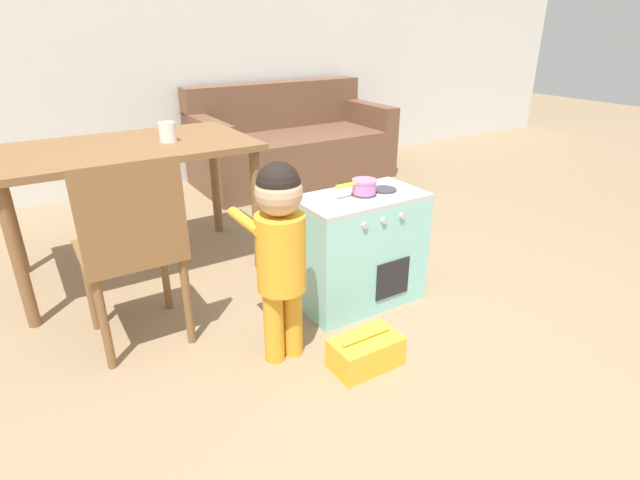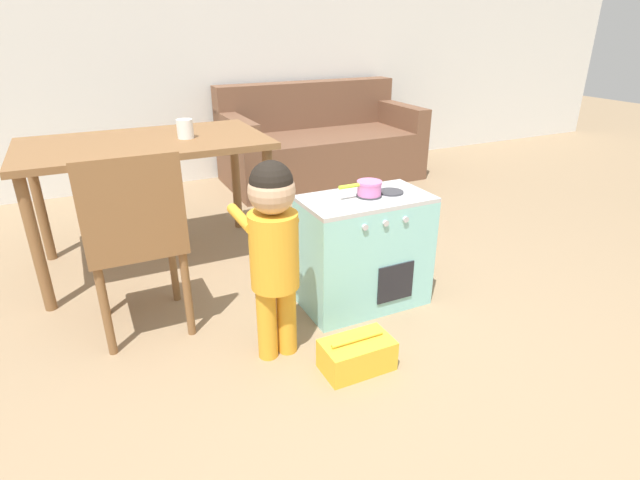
{
  "view_description": "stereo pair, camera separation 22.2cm",
  "coord_description": "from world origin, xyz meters",
  "px_view_note": "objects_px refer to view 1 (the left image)",
  "views": [
    {
      "loc": [
        -1.02,
        -0.99,
        1.33
      ],
      "look_at": [
        0.07,
        0.74,
        0.42
      ],
      "focal_mm": 28.0,
      "sensor_mm": 36.0,
      "label": 1
    },
    {
      "loc": [
        -0.82,
        -1.1,
        1.33
      ],
      "look_at": [
        0.07,
        0.74,
        0.42
      ],
      "focal_mm": 28.0,
      "sensor_mm": 36.0,
      "label": 2
    }
  ],
  "objects_px": {
    "play_kitchen": "(359,249)",
    "dining_chair_near": "(132,248)",
    "toy_pot": "(364,186)",
    "toy_basket": "(366,352)",
    "cup_on_table": "(167,132)",
    "dining_table": "(127,162)",
    "child_figure": "(280,240)",
    "couch": "(290,145)"
  },
  "relations": [
    {
      "from": "play_kitchen",
      "to": "dining_chair_near",
      "type": "distance_m",
      "value": 1.06
    },
    {
      "from": "toy_pot",
      "to": "toy_basket",
      "type": "xyz_separation_m",
      "value": [
        -0.3,
        -0.45,
        -0.55
      ]
    },
    {
      "from": "toy_basket",
      "to": "cup_on_table",
      "type": "distance_m",
      "value": 1.56
    },
    {
      "from": "play_kitchen",
      "to": "cup_on_table",
      "type": "distance_m",
      "value": 1.2
    },
    {
      "from": "play_kitchen",
      "to": "toy_pot",
      "type": "distance_m",
      "value": 0.33
    },
    {
      "from": "dining_table",
      "to": "child_figure",
      "type": "bearing_deg",
      "value": -75.27
    },
    {
      "from": "toy_pot",
      "to": "play_kitchen",
      "type": "bearing_deg",
      "value": -177.6
    },
    {
      "from": "child_figure",
      "to": "toy_basket",
      "type": "bearing_deg",
      "value": -43.6
    },
    {
      "from": "couch",
      "to": "dining_table",
      "type": "bearing_deg",
      "value": -144.67
    },
    {
      "from": "cup_on_table",
      "to": "dining_table",
      "type": "bearing_deg",
      "value": 167.73
    },
    {
      "from": "toy_pot",
      "to": "dining_table",
      "type": "xyz_separation_m",
      "value": [
        -0.86,
        0.94,
        0.02
      ]
    },
    {
      "from": "play_kitchen",
      "to": "child_figure",
      "type": "xyz_separation_m",
      "value": [
        -0.55,
        -0.21,
        0.26
      ]
    },
    {
      "from": "toy_basket",
      "to": "child_figure",
      "type": "bearing_deg",
      "value": 136.4
    },
    {
      "from": "play_kitchen",
      "to": "cup_on_table",
      "type": "relative_size",
      "value": 5.93
    },
    {
      "from": "dining_chair_near",
      "to": "dining_table",
      "type": "bearing_deg",
      "value": 76.9
    },
    {
      "from": "cup_on_table",
      "to": "play_kitchen",
      "type": "bearing_deg",
      "value": -54.68
    },
    {
      "from": "cup_on_table",
      "to": "toy_pot",
      "type": "bearing_deg",
      "value": -54.18
    },
    {
      "from": "child_figure",
      "to": "couch",
      "type": "xyz_separation_m",
      "value": [
        1.31,
        2.29,
        -0.24
      ]
    },
    {
      "from": "play_kitchen",
      "to": "dining_chair_near",
      "type": "xyz_separation_m",
      "value": [
        -1.02,
        0.2,
        0.18
      ]
    },
    {
      "from": "toy_pot",
      "to": "dining_chair_near",
      "type": "xyz_separation_m",
      "value": [
        -1.03,
        0.2,
        -0.15
      ]
    },
    {
      "from": "child_figure",
      "to": "dining_table",
      "type": "xyz_separation_m",
      "value": [
        -0.3,
        1.15,
        0.1
      ]
    },
    {
      "from": "toy_basket",
      "to": "dining_table",
      "type": "xyz_separation_m",
      "value": [
        -0.56,
        1.39,
        0.57
      ]
    },
    {
      "from": "toy_pot",
      "to": "couch",
      "type": "xyz_separation_m",
      "value": [
        0.75,
        2.08,
        -0.31
      ]
    },
    {
      "from": "play_kitchen",
      "to": "toy_basket",
      "type": "height_order",
      "value": "play_kitchen"
    },
    {
      "from": "toy_basket",
      "to": "dining_table",
      "type": "bearing_deg",
      "value": 111.82
    },
    {
      "from": "toy_pot",
      "to": "couch",
      "type": "bearing_deg",
      "value": 70.17
    },
    {
      "from": "play_kitchen",
      "to": "couch",
      "type": "xyz_separation_m",
      "value": [
        0.76,
        2.08,
        0.02
      ]
    },
    {
      "from": "toy_pot",
      "to": "cup_on_table",
      "type": "relative_size",
      "value": 2.11
    },
    {
      "from": "toy_basket",
      "to": "dining_table",
      "type": "height_order",
      "value": "dining_table"
    },
    {
      "from": "toy_basket",
      "to": "cup_on_table",
      "type": "bearing_deg",
      "value": 104.16
    },
    {
      "from": "dining_table",
      "to": "dining_chair_near",
      "type": "distance_m",
      "value": 0.78
    },
    {
      "from": "dining_table",
      "to": "couch",
      "type": "bearing_deg",
      "value": 35.33
    },
    {
      "from": "toy_pot",
      "to": "cup_on_table",
      "type": "xyz_separation_m",
      "value": [
        -0.64,
        0.89,
        0.17
      ]
    },
    {
      "from": "child_figure",
      "to": "dining_chair_near",
      "type": "bearing_deg",
      "value": 139.23
    },
    {
      "from": "child_figure",
      "to": "couch",
      "type": "height_order",
      "value": "child_figure"
    },
    {
      "from": "toy_pot",
      "to": "dining_table",
      "type": "distance_m",
      "value": 1.27
    },
    {
      "from": "toy_basket",
      "to": "toy_pot",
      "type": "bearing_deg",
      "value": 56.2
    },
    {
      "from": "play_kitchen",
      "to": "cup_on_table",
      "type": "height_order",
      "value": "cup_on_table"
    },
    {
      "from": "cup_on_table",
      "to": "child_figure",
      "type": "bearing_deg",
      "value": -85.64
    },
    {
      "from": "play_kitchen",
      "to": "cup_on_table",
      "type": "bearing_deg",
      "value": 125.32
    },
    {
      "from": "child_figure",
      "to": "couch",
      "type": "relative_size",
      "value": 0.5
    },
    {
      "from": "dining_chair_near",
      "to": "cup_on_table",
      "type": "distance_m",
      "value": 0.85
    }
  ]
}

